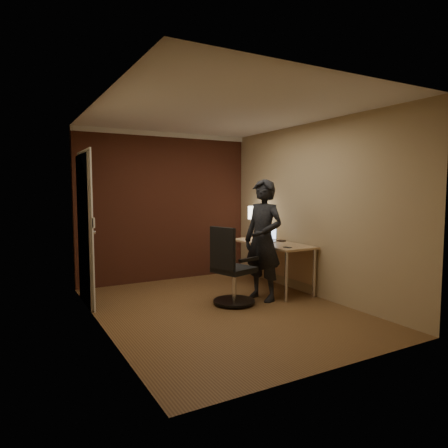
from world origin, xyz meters
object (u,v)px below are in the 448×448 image
Objects in this scene: laptop at (266,237)px; office_chair at (231,271)px; wallet at (281,241)px; person at (263,240)px; phone at (288,247)px; desk_lamp at (257,213)px; desk at (275,250)px; mouse at (270,242)px.

office_chair is (-1.02, -0.64, -0.34)m from laptop.
office_chair is (-1.18, -0.46, -0.28)m from wallet.
person reaches higher than laptop.
phone is at bearing -101.97° from laptop.
desk_lamp is at bearing 134.33° from person.
phone reaches higher than desk.
person reaches higher than desk_lamp.
wallet is (0.06, -0.60, -0.41)m from desk_lamp.
desk is 13.04× the size of phone.
person is (-0.52, -0.42, 0.24)m from desk.
laptop is at bearing 101.48° from desk.
laptop is at bearing 32.22° from office_chair.
laptop is 4.19× the size of mouse.
laptop is 3.64× the size of phone.
phone is (-0.16, -0.76, -0.06)m from laptop.
person reaches higher than office_chair.
desk_lamp is at bearing 43.23° from office_chair.
mouse is 1.01m from office_chair.
office_chair is 0.66m from person.
desk is 0.23m from mouse.
desk is 15.00× the size of mouse.
person is at bearing -127.80° from laptop.
person is at bearing -141.17° from desk.
desk is 0.28m from laptop.
person is at bearing -145.85° from wallet.
person reaches higher than phone.
laptop reaches higher than wallet.
office_chair reaches higher than laptop.
office_chair is at bearing -158.80° from wallet.
office_chair is at bearing -104.07° from person.
office_chair is at bearing -136.77° from desk_lamp.
desk is at bearing -96.26° from desk_lamp.
office_chair is at bearing -147.78° from laptop.
person is (-0.59, -1.04, -0.30)m from desk_lamp.
mouse reaches higher than desk.
mouse is 0.47m from phone.
desk_lamp is 0.73m from wallet.
wallet is 0.79m from person.
office_chair reaches higher than phone.
mouse is (-0.16, -0.09, 0.14)m from desk.
phone is 1.05× the size of wallet.
person is (-0.32, 0.13, 0.11)m from phone.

